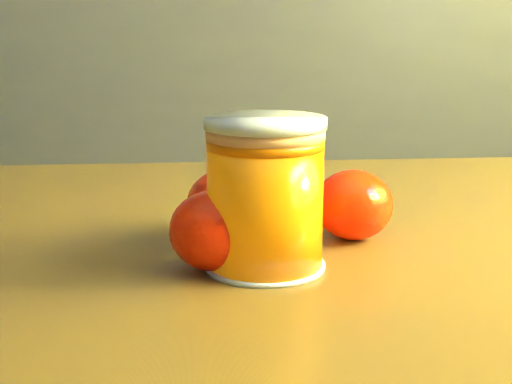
{
  "coord_description": "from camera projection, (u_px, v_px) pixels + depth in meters",
  "views": [
    {
      "loc": [
        0.72,
        -0.4,
        0.85
      ],
      "look_at": [
        0.7,
        0.09,
        0.74
      ],
      "focal_mm": 50.0,
      "sensor_mm": 36.0,
      "label": 1
    }
  ],
  "objects": [
    {
      "name": "kitchen_counter",
      "position": [
        21.0,
        175.0,
        1.92
      ],
      "size": [
        3.15,
        0.6,
        0.9
      ],
      "primitive_type": "cube",
      "color": "#49494D",
      "rests_on": "ground"
    },
    {
      "name": "table",
      "position": [
        348.0,
        333.0,
        0.61
      ],
      "size": [
        0.99,
        0.75,
        0.68
      ],
      "rotation": [
        0.0,
        0.0,
        0.13
      ],
      "color": "brown",
      "rests_on": "ground"
    },
    {
      "name": "juice_glass",
      "position": [
        265.0,
        195.0,
        0.5
      ],
      "size": [
        0.08,
        0.08,
        0.11
      ],
      "rotation": [
        0.0,
        0.0,
        0.36
      ],
      "color": "orange",
      "rests_on": "table"
    },
    {
      "name": "orange_front",
      "position": [
        226.0,
        204.0,
        0.57
      ],
      "size": [
        0.08,
        0.08,
        0.06
      ],
      "primitive_type": "ellipsoid",
      "rotation": [
        0.0,
        0.0,
        0.31
      ],
      "color": "#FF2505",
      "rests_on": "table"
    },
    {
      "name": "orange_back",
      "position": [
        353.0,
        205.0,
        0.57
      ],
      "size": [
        0.08,
        0.08,
        0.06
      ],
      "primitive_type": "ellipsoid",
      "rotation": [
        0.0,
        0.0,
        -0.4
      ],
      "color": "#FF2505",
      "rests_on": "table"
    },
    {
      "name": "orange_extra",
      "position": [
        215.0,
        230.0,
        0.5
      ],
      "size": [
        0.08,
        0.08,
        0.06
      ],
      "primitive_type": "ellipsoid",
      "rotation": [
        0.0,
        0.0,
        -0.38
      ],
      "color": "#FF2505",
      "rests_on": "table"
    }
  ]
}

